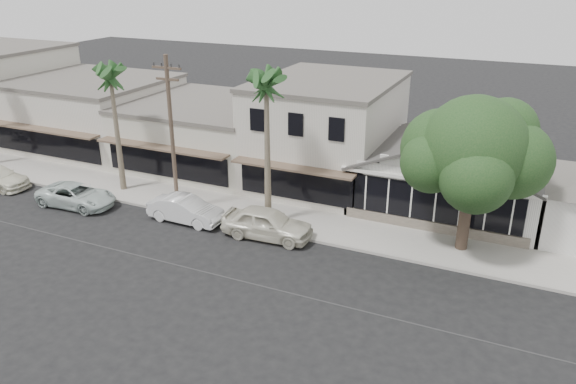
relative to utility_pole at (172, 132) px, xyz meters
The scene contains 13 objects.
ground 11.44m from the utility_pole, 30.02° to the right, with size 140.00×140.00×0.00m, color black.
sidewalk_north 5.06m from the utility_pole, 57.17° to the left, with size 90.00×3.50×0.15m, color #9E9991.
corner_shop 15.93m from the utility_pole, 27.45° to the left, with size 10.40×8.60×5.10m.
row_building_near 10.36m from the utility_pole, 54.14° to the left, with size 8.00×10.00×6.50m, color #B9B3A7.
row_building_midnear 9.23m from the utility_pole, 109.87° to the left, with size 10.00×10.00×4.20m, color beige.
row_building_midfar 16.01m from the utility_pole, 148.42° to the left, with size 11.00×10.00×5.00m, color #B9B3A7.
utility_pole is the anchor object (origin of this frame).
car_0 7.37m from the utility_pole, ahead, with size 1.93×4.81×1.64m, color beige.
car_1 4.32m from the utility_pole, 36.48° to the right, with size 1.51×4.34×1.43m, color silver.
car_2 7.44m from the utility_pole, 163.82° to the right, with size 2.21×4.79×1.33m, color silver.
shade_tree 15.76m from the utility_pole, ahead, with size 7.10×6.42×7.88m.
palm_east 6.30m from the utility_pole, ahead, with size 3.54×3.54×9.02m.
palm_mid 5.76m from the utility_pole, 165.26° to the left, with size 3.18×3.18×8.44m.
Camera 1 is at (9.12, -19.20, 13.38)m, focal length 35.00 mm.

